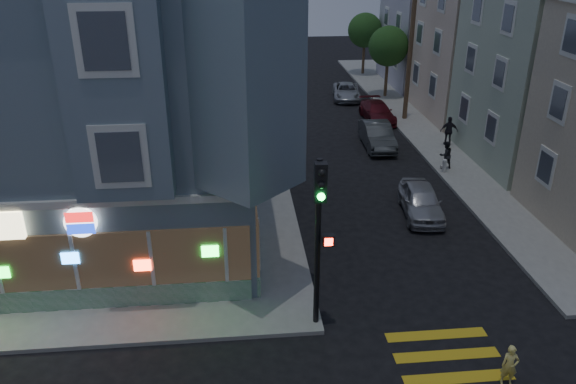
{
  "coord_description": "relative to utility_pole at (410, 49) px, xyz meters",
  "views": [
    {
      "loc": [
        0.48,
        -12.03,
        11.4
      ],
      "look_at": [
        2.33,
        6.92,
        2.75
      ],
      "focal_mm": 35.0,
      "sensor_mm": 36.0,
      "label": 1
    }
  ],
  "objects": [
    {
      "name": "row_house_d",
      "position": [
        7.5,
        10.0,
        0.6
      ],
      "size": [
        12.0,
        8.6,
        10.5
      ],
      "primitive_type": "cube",
      "color": "#A7A4B4",
      "rests_on": "sidewalk_ne"
    },
    {
      "name": "parked_car_c",
      "position": [
        -1.9,
        0.08,
        -4.17
      ],
      "size": [
        1.94,
        4.39,
        1.25
      ],
      "primitive_type": "imported",
      "rotation": [
        0.0,
        0.0,
        0.04
      ],
      "color": "#5C151E",
      "rests_on": "ground"
    },
    {
      "name": "running_child",
      "position": [
        -4.24,
        -24.58,
        -4.17
      ],
      "size": [
        0.52,
        0.4,
        1.26
      ],
      "primitive_type": "imported",
      "rotation": [
        0.0,
        0.0,
        -0.25
      ],
      "color": "#E2D673",
      "rests_on": "ground"
    },
    {
      "name": "pedestrian_b",
      "position": [
        1.0,
        -5.53,
        -3.79
      ],
      "size": [
        1.06,
        0.57,
        1.72
      ],
      "primitive_type": "imported",
      "rotation": [
        0.0,
        0.0,
        2.99
      ],
      "color": "black",
      "rests_on": "sidewalk_ne"
    },
    {
      "name": "sidewalk_nw",
      "position": [
        -25.5,
        -1.0,
        -4.72
      ],
      "size": [
        33.0,
        42.0,
        0.15
      ],
      "primitive_type": "cube",
      "color": "gray",
      "rests_on": "ground"
    },
    {
      "name": "utility_pole",
      "position": [
        0.0,
        0.0,
        0.0
      ],
      "size": [
        2.2,
        0.3,
        9.0
      ],
      "color": "#4C3826",
      "rests_on": "sidewalk_ne"
    },
    {
      "name": "street_tree_near",
      "position": [
        0.2,
        6.0,
        -0.86
      ],
      "size": [
        3.0,
        3.0,
        5.3
      ],
      "color": "#4C3826",
      "rests_on": "sidewalk_ne"
    },
    {
      "name": "sidewalk_ne",
      "position": [
        11.0,
        -1.0,
        -4.72
      ],
      "size": [
        24.0,
        42.0,
        0.15
      ],
      "primitive_type": "cube",
      "color": "gray",
      "rests_on": "ground"
    },
    {
      "name": "parked_car_a",
      "position": [
        -3.4,
        -14.09,
        -4.11
      ],
      "size": [
        2.09,
        4.2,
        1.38
      ],
      "primitive_type": "imported",
      "rotation": [
        0.0,
        0.0,
        -0.12
      ],
      "color": "#A9AAB0",
      "rests_on": "ground"
    },
    {
      "name": "parked_car_b",
      "position": [
        -3.19,
        -5.12,
        -4.07
      ],
      "size": [
        1.68,
        4.48,
        1.46
      ],
      "primitive_type": "imported",
      "rotation": [
        0.0,
        0.0,
        -0.03
      ],
      "color": "#3E4244",
      "rests_on": "ground"
    },
    {
      "name": "traffic_signal",
      "position": [
        -9.18,
        -21.61,
        -0.87
      ],
      "size": [
        0.65,
        0.63,
        5.59
      ],
      "rotation": [
        0.0,
        0.0,
        -0.04
      ],
      "color": "black",
      "rests_on": "sidewalk_nw"
    },
    {
      "name": "street_tree_far",
      "position": [
        0.2,
        14.0,
        -0.86
      ],
      "size": [
        3.0,
        3.0,
        5.3
      ],
      "color": "#4C3826",
      "rests_on": "sidewalk_ne"
    },
    {
      "name": "pedestrian_a",
      "position": [
        -0.5,
        -9.14,
        -3.89
      ],
      "size": [
        0.86,
        0.75,
        1.52
      ],
      "primitive_type": "imported",
      "rotation": [
        0.0,
        0.0,
        3.4
      ],
      "color": "black",
      "rests_on": "sidewalk_ne"
    },
    {
      "name": "fire_hydrant",
      "position": [
        -0.7,
        -9.64,
        -4.26
      ],
      "size": [
        0.42,
        0.24,
        0.73
      ],
      "color": "silver",
      "rests_on": "sidewalk_ne"
    },
    {
      "name": "corner_building",
      "position": [
        -18.0,
        -13.02,
        1.02
      ],
      "size": [
        14.6,
        14.6,
        11.4
      ],
      "color": "slate",
      "rests_on": "sidewalk_nw"
    },
    {
      "name": "row_house_c",
      "position": [
        7.5,
        1.0,
        -0.15
      ],
      "size": [
        12.0,
        8.6,
        9.0
      ],
      "primitive_type": "cube",
      "color": "#C5B298",
      "rests_on": "sidewalk_ne"
    },
    {
      "name": "parked_car_d",
      "position": [
        -2.91,
        5.83,
        -4.2
      ],
      "size": [
        2.53,
        4.51,
        1.19
      ],
      "primitive_type": "imported",
      "rotation": [
        0.0,
        0.0,
        -0.13
      ],
      "color": "#A8ACB3",
      "rests_on": "ground"
    }
  ]
}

